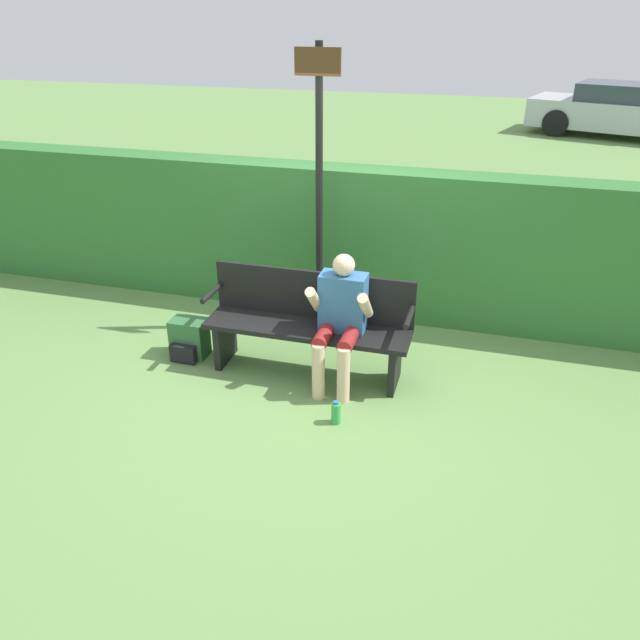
# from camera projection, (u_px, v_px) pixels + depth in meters

# --- Properties ---
(ground_plane) EXTENTS (40.00, 40.00, 0.00)m
(ground_plane) POSITION_uv_depth(u_px,v_px,m) (307.00, 372.00, 5.76)
(ground_plane) COLOR #668E4C
(hedge_back) EXTENTS (12.00, 0.39, 1.57)m
(hedge_back) POSITION_uv_depth(u_px,v_px,m) (345.00, 241.00, 6.62)
(hedge_back) COLOR #337033
(hedge_back) RESTS_ON ground
(park_bench) EXTENTS (1.85, 0.45, 0.93)m
(park_bench) POSITION_uv_depth(u_px,v_px,m) (309.00, 322.00, 5.60)
(park_bench) COLOR black
(park_bench) RESTS_ON ground
(person_seated) EXTENTS (0.53, 0.57, 1.18)m
(person_seated) POSITION_uv_depth(u_px,v_px,m) (340.00, 315.00, 5.33)
(person_seated) COLOR #336699
(person_seated) RESTS_ON ground
(backpack) EXTENTS (0.33, 0.30, 0.38)m
(backpack) POSITION_uv_depth(u_px,v_px,m) (189.00, 339.00, 5.96)
(backpack) COLOR #336638
(backpack) RESTS_ON ground
(water_bottle) EXTENTS (0.08, 0.08, 0.20)m
(water_bottle) POSITION_uv_depth(u_px,v_px,m) (336.00, 413.00, 5.03)
(water_bottle) COLOR green
(water_bottle) RESTS_ON ground
(signpost) EXTENTS (0.42, 0.09, 2.76)m
(signpost) POSITION_uv_depth(u_px,v_px,m) (319.00, 179.00, 5.90)
(signpost) COLOR black
(signpost) RESTS_ON ground
(parked_car) EXTENTS (4.52, 2.85, 1.28)m
(parked_car) POSITION_uv_depth(u_px,v_px,m) (619.00, 111.00, 15.66)
(parked_car) COLOR #B7BCC6
(parked_car) RESTS_ON ground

